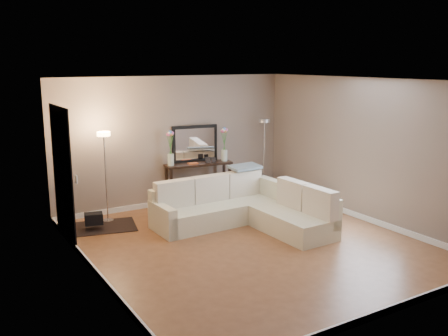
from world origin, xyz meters
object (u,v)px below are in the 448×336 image
console_table (195,181)px  floor_lamp_unlit (264,142)px  floor_lamp_lit (105,159)px  sectional_sofa (244,208)px

console_table → floor_lamp_unlit: floor_lamp_unlit is taller
console_table → floor_lamp_lit: floor_lamp_lit is taller
console_table → floor_lamp_lit: 2.04m
floor_lamp_lit → floor_lamp_unlit: bearing=1.2°
floor_lamp_unlit → floor_lamp_lit: bearing=-178.8°
sectional_sofa → console_table: (-0.11, 1.66, 0.17)m
console_table → floor_lamp_unlit: 1.79m
sectional_sofa → floor_lamp_lit: bearing=144.0°
sectional_sofa → floor_lamp_unlit: floor_lamp_unlit is taller
floor_lamp_lit → console_table: bearing=5.9°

